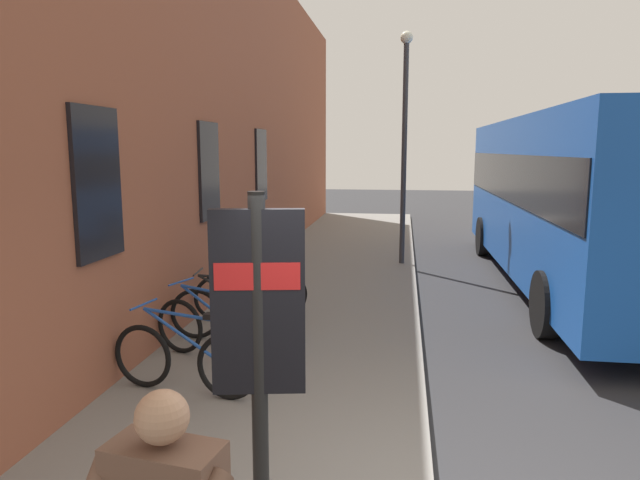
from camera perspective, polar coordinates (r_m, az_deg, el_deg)
name	(u,v)px	position (r m, az deg, el deg)	size (l,w,h in m)	color
ground	(478,314)	(10.07, 15.50, -7.17)	(60.00, 60.00, 0.00)	#2D2D30
sidewalk_pavement	(331,279)	(12.00, 1.14, -3.94)	(24.00, 3.50, 0.12)	gray
station_facade	(246,114)	(13.09, -7.39, 12.40)	(22.00, 0.65, 7.09)	#9E563D
bicycle_end_of_row	(185,359)	(6.48, -13.37, -11.48)	(0.50, 1.75, 0.97)	black
bicycle_leaning_wall	(213,330)	(7.40, -10.59, -8.78)	(0.67, 1.71, 0.97)	black
bicycle_by_door	(234,312)	(8.12, -8.61, -7.13)	(0.48, 1.77, 0.97)	black
bicycle_beside_lamp	(252,294)	(9.04, -6.81, -5.41)	(0.67, 1.71, 0.97)	black
transit_info_sign	(259,327)	(3.42, -6.15, -8.67)	(0.18, 0.56, 2.40)	black
city_bus	(572,192)	(12.37, 23.82, 4.40)	(10.51, 2.67, 3.35)	#1951B2
pedestrian_crossing_street	(274,275)	(7.56, -4.64, -3.51)	(0.59, 0.37, 1.63)	#334C8C
street_lamp	(405,129)	(13.28, 8.44, 10.90)	(0.28, 0.28, 5.22)	#333338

